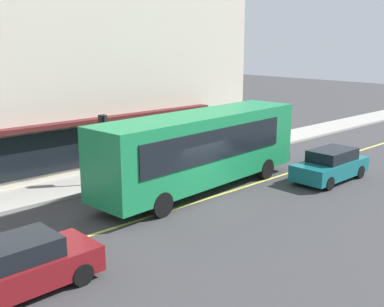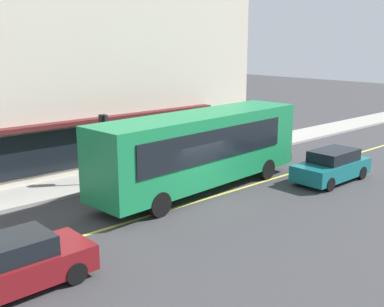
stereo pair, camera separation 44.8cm
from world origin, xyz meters
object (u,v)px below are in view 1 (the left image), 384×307
object	(u,v)px
bus	(201,147)
car_maroon	(17,267)
car_teal	(330,165)
traffic_light	(104,133)

from	to	relation	value
bus	car_maroon	bearing A→B (deg)	-162.43
car_maroon	car_teal	size ratio (longest dim) A/B	1.01
bus	car_maroon	size ratio (longest dim) A/B	2.60
bus	car_maroon	world-z (taller)	bus
bus	traffic_light	world-z (taller)	bus
bus	car_maroon	distance (m)	10.40
car_maroon	traffic_light	bearing A→B (deg)	43.15
car_maroon	car_teal	distance (m)	15.48
car_teal	bus	bearing A→B (deg)	150.71
traffic_light	car_maroon	world-z (taller)	traffic_light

